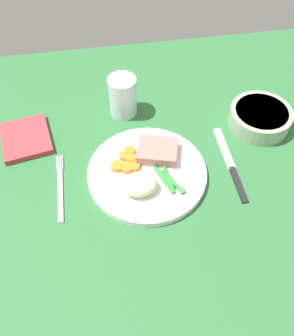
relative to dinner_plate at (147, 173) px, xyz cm
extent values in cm
cube|color=#2D6B38|center=(2.87, 2.87, -1.80)|extent=(120.00, 90.00, 2.00)
cylinder|color=white|center=(0.00, 0.00, 0.00)|extent=(24.79, 24.79, 1.60)
cube|color=#B2756B|center=(3.35, 3.90, 2.04)|extent=(9.75, 8.73, 2.48)
ellipsoid|color=beige|center=(-2.23, -4.46, 2.61)|extent=(6.98, 5.36, 3.62)
cylinder|color=orange|center=(-3.01, 2.60, 1.22)|extent=(2.18, 2.18, 0.84)
cylinder|color=orange|center=(-4.19, 1.11, 1.29)|extent=(2.54, 2.54, 0.98)
cylinder|color=orange|center=(-3.06, 3.44, 1.33)|extent=(2.06, 2.06, 1.05)
cylinder|color=orange|center=(-2.50, 1.41, 1.24)|extent=(2.58, 2.58, 0.89)
cylinder|color=orange|center=(-4.15, 4.35, 1.24)|extent=(2.30, 2.30, 0.87)
cylinder|color=orange|center=(-2.59, 3.44, 1.33)|extent=(1.89, 1.89, 1.05)
cylinder|color=orange|center=(-2.83, 5.55, 1.26)|extent=(2.38, 2.38, 0.93)
cylinder|color=orange|center=(-6.07, 1.81, 1.33)|extent=(2.56, 2.56, 1.05)
cylinder|color=#2D8C38|center=(2.54, -2.03, 1.11)|extent=(3.92, 7.48, 0.61)
cylinder|color=#2D8C38|center=(4.00, -2.68, 1.14)|extent=(1.42, 7.58, 0.68)
cylinder|color=#2D8C38|center=(2.47, -3.05, 1.13)|extent=(3.19, 7.23, 0.67)
cylinder|color=#2D8C38|center=(4.70, -3.76, 1.17)|extent=(3.37, 6.59, 0.74)
cylinder|color=#2D8C38|center=(4.05, -3.29, 1.24)|extent=(5.32, 7.42, 0.88)
cube|color=silver|center=(-18.05, -2.00, -0.60)|extent=(1.00, 13.00, 0.40)
cube|color=silver|center=(-18.65, 6.30, -0.60)|extent=(0.24, 3.60, 0.40)
cube|color=silver|center=(-18.25, 6.30, -0.60)|extent=(0.24, 3.60, 0.40)
cube|color=silver|center=(-17.85, 6.30, -0.60)|extent=(0.24, 3.60, 0.40)
cube|color=silver|center=(-17.45, 6.30, -0.60)|extent=(0.24, 3.60, 0.40)
cube|color=black|center=(18.17, -5.50, -0.60)|extent=(1.30, 9.00, 0.64)
cube|color=silver|center=(18.17, 4.50, -0.60)|extent=(1.70, 12.00, 0.40)
cylinder|color=silver|center=(-2.42, 20.00, 4.10)|extent=(6.53, 6.53, 9.79)
cylinder|color=silver|center=(-2.42, 20.00, 2.14)|extent=(6.01, 6.01, 5.87)
cylinder|color=#99B28C|center=(28.23, 10.60, 1.36)|extent=(14.11, 14.11, 4.32)
cylinder|color=beige|center=(28.23, 10.60, 2.33)|extent=(11.99, 11.99, 2.37)
cube|color=#B2383D|center=(-25.41, 14.28, -0.11)|extent=(12.43, 13.71, 1.37)
camera|label=1|loc=(-7.30, -44.26, 59.88)|focal=38.35mm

